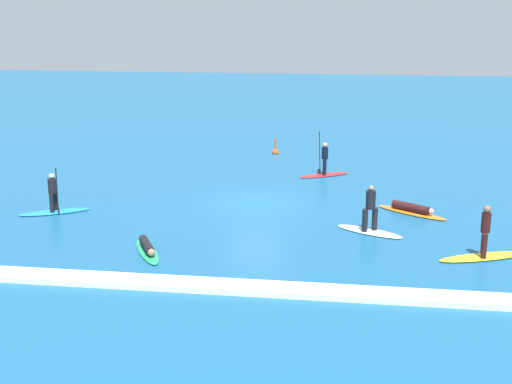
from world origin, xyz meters
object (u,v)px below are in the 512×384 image
surfer_on_red_board (324,167)px  surfer_on_orange_board (412,210)px  surfer_on_yellow_board (484,246)px  marker_buoy (275,151)px  surfer_on_green_board (147,248)px  surfer_on_blue_board (54,202)px  surfer_on_white_board (370,219)px

surfer_on_red_board → surfer_on_orange_board: size_ratio=0.90×
surfer_on_yellow_board → marker_buoy: bearing=-83.5°
surfer_on_yellow_board → marker_buoy: surfer_on_yellow_board is taller
surfer_on_green_board → surfer_on_orange_board: bearing=95.3°
surfer_on_yellow_board → marker_buoy: 18.12m
surfer_on_yellow_board → surfer_on_orange_board: bearing=-90.6°
surfer_on_blue_board → surfer_on_red_board: size_ratio=1.07×
surfer_on_green_board → marker_buoy: (2.46, 16.91, 0.00)m
surfer_on_green_board → marker_buoy: 17.09m
surfer_on_green_board → marker_buoy: marker_buoy is taller
surfer_on_green_board → surfer_on_blue_board: bearing=-155.7°
surfer_on_orange_board → surfer_on_green_board: bearing=-112.8°
surfer_on_yellow_board → surfer_on_orange_board: (-1.96, 4.90, -0.27)m
surfer_on_blue_board → surfer_on_white_board: 12.64m
surfer_on_green_board → surfer_on_orange_board: size_ratio=0.93×
surfer_on_yellow_board → surfer_on_white_board: surfer_on_yellow_board is taller
surfer_on_blue_board → surfer_on_yellow_board: 16.58m
surfer_on_red_board → marker_buoy: size_ratio=2.64×
surfer_on_white_board → surfer_on_orange_board: bearing=85.2°
surfer_on_blue_board → surfer_on_yellow_board: (16.31, -2.98, -0.02)m
surfer_on_yellow_board → surfer_on_white_board: (-3.69, 2.21, 0.09)m
surfer_on_green_board → surfer_on_white_board: surfer_on_white_board is taller
marker_buoy → surfer_on_blue_board: bearing=-120.4°
surfer_on_yellow_board → surfer_on_orange_board: 5.29m
surfer_on_blue_board → marker_buoy: size_ratio=2.82×
surfer_on_orange_board → surfer_on_blue_board: bearing=-137.9°
surfer_on_orange_board → marker_buoy: size_ratio=2.92×
surfer_on_blue_board → surfer_on_yellow_board: bearing=-38.5°
marker_buoy → surfer_on_orange_board: bearing=-58.2°
surfer_on_white_board → surfer_on_green_board: bearing=-128.8°
surfer_on_yellow_board → surfer_on_green_board: size_ratio=1.20×
surfer_on_blue_board → marker_buoy: (7.56, 12.89, -0.30)m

